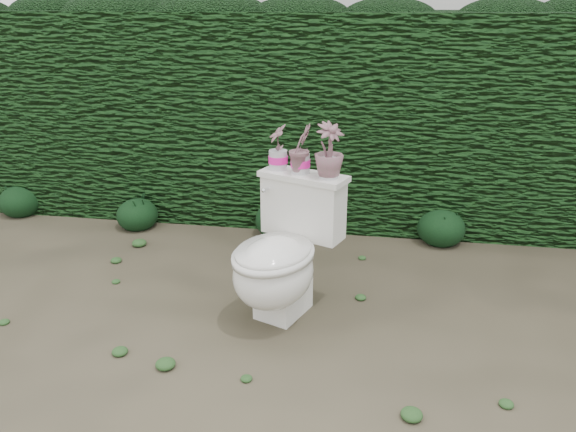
% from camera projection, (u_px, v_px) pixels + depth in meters
% --- Properties ---
extents(ground, '(60.00, 60.00, 0.00)m').
position_uv_depth(ground, '(265.00, 302.00, 3.34)').
color(ground, brown).
rests_on(ground, ground).
extents(hedge, '(8.00, 1.00, 1.60)m').
position_uv_depth(hedge, '(303.00, 116.00, 4.52)').
color(hedge, '#1C4918').
rests_on(hedge, ground).
extents(toilet, '(0.67, 0.80, 0.78)m').
position_uv_depth(toilet, '(281.00, 258.00, 3.09)').
color(toilet, silver).
rests_on(toilet, ground).
extents(potted_plant_left, '(0.13, 0.15, 0.24)m').
position_uv_depth(potted_plant_left, '(278.00, 148.00, 3.16)').
color(potted_plant_left, '#20672B').
rests_on(potted_plant_left, toilet).
extents(potted_plant_center, '(0.16, 0.18, 0.26)m').
position_uv_depth(potted_plant_center, '(301.00, 150.00, 3.09)').
color(potted_plant_center, '#20672B').
rests_on(potted_plant_center, toilet).
extents(potted_plant_right, '(0.23, 0.23, 0.29)m').
position_uv_depth(potted_plant_right, '(329.00, 152.00, 3.00)').
color(potted_plant_right, '#20672B').
rests_on(potted_plant_right, toilet).
extents(liriope_clump_0, '(0.34, 0.34, 0.27)m').
position_uv_depth(liriope_clump_0, '(20.00, 198.00, 4.66)').
color(liriope_clump_0, black).
rests_on(liriope_clump_0, ground).
extents(liriope_clump_1, '(0.32, 0.32, 0.26)m').
position_uv_depth(liriope_clump_1, '(137.00, 212.00, 4.39)').
color(liriope_clump_1, black).
rests_on(liriope_clump_1, ground).
extents(liriope_clump_2, '(0.38, 0.38, 0.31)m').
position_uv_depth(liriope_clump_2, '(281.00, 216.00, 4.23)').
color(liriope_clump_2, black).
rests_on(liriope_clump_2, ground).
extents(liriope_clump_3, '(0.35, 0.35, 0.28)m').
position_uv_depth(liriope_clump_3, '(441.00, 225.00, 4.11)').
color(liriope_clump_3, black).
rests_on(liriope_clump_3, ground).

